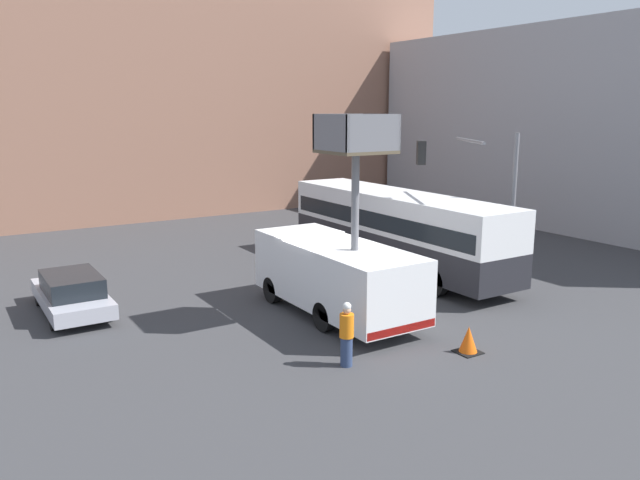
# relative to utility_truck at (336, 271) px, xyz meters

# --- Properties ---
(ground_plane) EXTENTS (120.00, 120.00, 0.00)m
(ground_plane) POSITION_rel_utility_truck_xyz_m (-0.09, 0.60, -1.52)
(ground_plane) COLOR #38383A
(building_backdrop_far) EXTENTS (44.00, 10.00, 18.02)m
(building_backdrop_far) POSITION_rel_utility_truck_xyz_m (-0.09, 25.32, 7.49)
(building_backdrop_far) COLOR #936651
(building_backdrop_far) RESTS_ON ground_plane
(building_backdrop_side) EXTENTS (10.00, 28.00, 11.21)m
(building_backdrop_side) POSITION_rel_utility_truck_xyz_m (22.67, 6.00, 4.09)
(building_backdrop_side) COLOR #9E9EA3
(building_backdrop_side) RESTS_ON ground_plane
(utility_truck) EXTENTS (2.51, 6.78, 6.52)m
(utility_truck) POSITION_rel_utility_truck_xyz_m (0.00, 0.00, 0.00)
(utility_truck) COLOR white
(utility_truck) RESTS_ON ground_plane
(city_bus) EXTENTS (2.59, 11.89, 3.26)m
(city_bus) POSITION_rel_utility_truck_xyz_m (5.38, 3.62, 0.40)
(city_bus) COLOR #232328
(city_bus) RESTS_ON ground_plane
(traffic_light_pole) EXTENTS (3.52, 3.28, 5.77)m
(traffic_light_pole) POSITION_rel_utility_truck_xyz_m (7.14, 0.81, 2.43)
(traffic_light_pole) COLOR slate
(traffic_light_pole) RESTS_ON ground_plane
(road_worker_near_truck) EXTENTS (0.38, 0.38, 1.76)m
(road_worker_near_truck) POSITION_rel_utility_truck_xyz_m (-2.02, -3.56, -0.65)
(road_worker_near_truck) COLOR navy
(road_worker_near_truck) RESTS_ON ground_plane
(road_worker_directing) EXTENTS (0.38, 0.38, 1.93)m
(road_worker_directing) POSITION_rel_utility_truck_xyz_m (4.44, 1.65, -0.55)
(road_worker_directing) COLOR navy
(road_worker_directing) RESTS_ON ground_plane
(traffic_cone_near_truck) EXTENTS (0.66, 0.66, 0.76)m
(traffic_cone_near_truck) POSITION_rel_utility_truck_xyz_m (1.38, -4.60, -1.16)
(traffic_cone_near_truck) COLOR black
(traffic_cone_near_truck) RESTS_ON ground_plane
(parked_car_curbside) EXTENTS (1.88, 4.67, 1.38)m
(parked_car_curbside) POSITION_rel_utility_truck_xyz_m (-7.30, 4.81, -0.81)
(parked_car_curbside) COLOR #A8A8B2
(parked_car_curbside) RESTS_ON ground_plane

